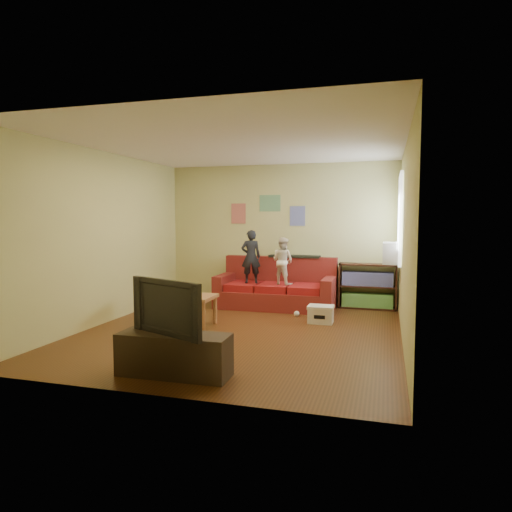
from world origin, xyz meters
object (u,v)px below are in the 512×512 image
(child_b, at_px, (283,261))
(tv_stand, at_px, (174,355))
(file_box, at_px, (321,314))
(sofa, at_px, (277,290))
(child_a, at_px, (251,257))
(bookshelf, at_px, (367,289))
(television, at_px, (173,306))
(coffee_table, at_px, (180,299))

(child_b, distance_m, tv_stand, 3.83)
(file_box, bearing_deg, sofa, 131.87)
(sofa, xyz_separation_m, tv_stand, (-0.17, -3.93, -0.10))
(sofa, xyz_separation_m, child_b, (0.15, -0.17, 0.56))
(child_a, xyz_separation_m, bookshelf, (2.09, 0.49, -0.58))
(file_box, bearing_deg, tv_stand, -112.01)
(child_b, bearing_deg, sofa, -26.74)
(television, bearing_deg, child_b, 108.12)
(coffee_table, bearing_deg, sofa, 59.31)
(child_a, relative_size, bookshelf, 0.95)
(bookshelf, bearing_deg, child_b, -161.71)
(child_a, bearing_deg, file_box, 128.08)
(child_a, distance_m, file_box, 1.88)
(sofa, distance_m, bookshelf, 1.67)
(child_b, xyz_separation_m, coffee_table, (-1.24, -1.67, -0.47))
(child_a, height_order, file_box, child_a)
(child_b, height_order, television, child_b)
(child_b, distance_m, coffee_table, 2.13)
(coffee_table, relative_size, tv_stand, 0.89)
(bookshelf, xyz_separation_m, tv_stand, (-1.81, -4.25, -0.14))
(file_box, relative_size, television, 0.40)
(child_a, relative_size, television, 0.97)
(child_a, xyz_separation_m, tv_stand, (0.28, -3.76, -0.72))
(child_b, height_order, bookshelf, child_b)
(television, bearing_deg, file_box, 90.98)
(child_b, relative_size, bookshelf, 0.83)
(child_a, height_order, television, child_a)
(file_box, bearing_deg, coffee_table, -160.04)
(sofa, distance_m, coffee_table, 2.14)
(sofa, xyz_separation_m, file_box, (0.98, -1.09, -0.18))
(sofa, bearing_deg, file_box, -48.13)
(sofa, relative_size, coffee_table, 2.04)
(bookshelf, xyz_separation_m, television, (-1.81, -4.25, 0.37))
(tv_stand, bearing_deg, file_box, 66.77)
(file_box, bearing_deg, child_a, 147.35)
(sofa, relative_size, file_box, 5.38)
(coffee_table, bearing_deg, child_a, 68.98)
(coffee_table, distance_m, tv_stand, 2.29)
(file_box, xyz_separation_m, television, (-1.15, -2.84, 0.60))
(sofa, bearing_deg, bookshelf, 10.99)
(child_a, distance_m, bookshelf, 2.22)
(child_a, bearing_deg, bookshelf, 173.98)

